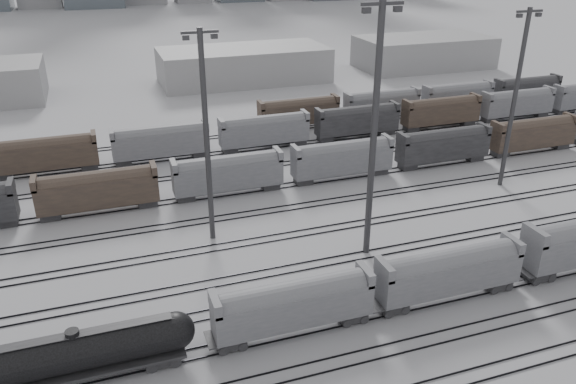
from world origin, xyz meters
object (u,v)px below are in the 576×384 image
object	(u,v)px
hopper_car_a	(293,303)
light_mast_c	(374,129)
hopper_car_b	(449,270)
tank_car_b	(76,353)

from	to	relation	value
hopper_car_a	light_mast_c	xyz separation A→B (m)	(12.52, 10.65, 11.31)
hopper_car_b	light_mast_c	size ratio (longest dim) A/B	0.54
tank_car_b	hopper_car_a	bearing A→B (deg)	0.00
tank_car_b	light_mast_c	distance (m)	34.55
hopper_car_b	light_mast_c	xyz separation A→B (m)	(-3.39, 10.65, 11.23)
hopper_car_a	light_mast_c	distance (m)	19.95
tank_car_b	light_mast_c	bearing A→B (deg)	19.16
hopper_car_a	hopper_car_b	world-z (taller)	hopper_car_b
hopper_car_a	tank_car_b	bearing A→B (deg)	180.00
tank_car_b	hopper_car_a	size ratio (longest dim) A/B	1.30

